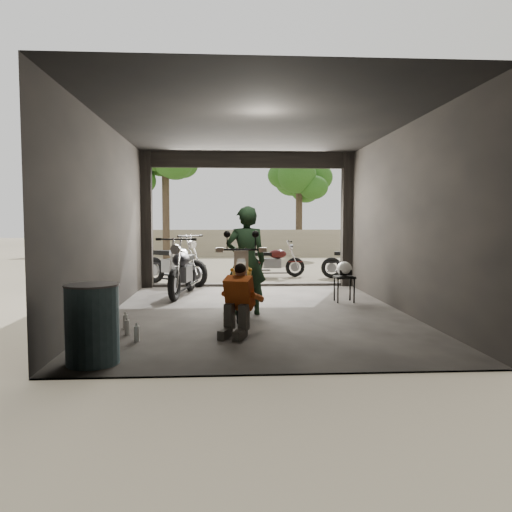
{
  "coord_description": "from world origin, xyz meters",
  "views": [
    {
      "loc": [
        -0.55,
        -8.48,
        1.58
      ],
      "look_at": [
        0.02,
        0.6,
        0.94
      ],
      "focal_mm": 35.0,
      "sensor_mm": 36.0,
      "label": 1
    }
  ],
  "objects": [
    {
      "name": "outside_bike_a",
      "position": [
        -1.79,
        3.88,
        0.63
      ],
      "size": [
        1.9,
        1.78,
        1.25
      ],
      "primitive_type": null,
      "rotation": [
        0.0,
        0.0,
        0.87
      ],
      "color": "black",
      "rests_on": "ground"
    },
    {
      "name": "helmet",
      "position": [
        1.76,
        0.99,
        0.66
      ],
      "size": [
        0.31,
        0.32,
        0.28
      ],
      "primitive_type": "ellipsoid",
      "rotation": [
        0.0,
        0.0,
        0.05
      ],
      "color": "white",
      "rests_on": "stool"
    },
    {
      "name": "outside_bike_b",
      "position": [
        0.83,
        5.52,
        0.52
      ],
      "size": [
        1.54,
        0.65,
        1.04
      ],
      "primitive_type": null,
      "rotation": [
        0.0,
        0.0,
        1.59
      ],
      "color": "#42110F",
      "rests_on": "ground"
    },
    {
      "name": "stool",
      "position": [
        1.75,
        0.98,
        0.45
      ],
      "size": [
        0.38,
        0.38,
        0.52
      ],
      "rotation": [
        0.0,
        0.0,
        -0.05
      ],
      "color": "black",
      "rests_on": "ground"
    },
    {
      "name": "sign_post",
      "position": [
        3.32,
        4.2,
        1.74
      ],
      "size": [
        0.85,
        0.08,
        2.55
      ],
      "rotation": [
        0.0,
        0.0,
        0.29
      ],
      "color": "black",
      "rests_on": "ground"
    },
    {
      "name": "boundary_wall",
      "position": [
        0.0,
        14.0,
        0.6
      ],
      "size": [
        18.0,
        0.3,
        1.2
      ],
      "primitive_type": "cube",
      "color": "gray",
      "rests_on": "ground"
    },
    {
      "name": "mechanic",
      "position": [
        -0.39,
        -1.77,
        0.48
      ],
      "size": [
        0.7,
        0.8,
        0.96
      ],
      "primitive_type": null,
      "rotation": [
        0.0,
        0.0,
        -0.38
      ],
      "color": "orange",
      "rests_on": "ground"
    },
    {
      "name": "oil_drum",
      "position": [
        -2.0,
        -3.0,
        0.44
      ],
      "size": [
        0.61,
        0.61,
        0.89
      ],
      "primitive_type": "cylinder",
      "rotation": [
        0.0,
        0.0,
        0.07
      ],
      "color": "#41646E",
      "rests_on": "ground"
    },
    {
      "name": "outside_bike_c",
      "position": [
        3.03,
        5.02,
        0.55
      ],
      "size": [
        1.7,
        0.9,
        1.09
      ],
      "primitive_type": null,
      "rotation": [
        0.0,
        0.0,
        1.42
      ],
      "color": "black",
      "rests_on": "ground"
    },
    {
      "name": "ground",
      "position": [
        0.0,
        0.0,
        0.0
      ],
      "size": [
        80.0,
        80.0,
        0.0
      ],
      "primitive_type": "plane",
      "color": "#7A6D56",
      "rests_on": "ground"
    },
    {
      "name": "garage",
      "position": [
        0.0,
        0.55,
        1.28
      ],
      "size": [
        7.0,
        7.13,
        3.2
      ],
      "color": "#2D2B28",
      "rests_on": "ground"
    },
    {
      "name": "main_bike",
      "position": [
        -0.27,
        -0.36,
        0.59
      ],
      "size": [
        0.83,
        1.82,
        1.19
      ],
      "primitive_type": null,
      "rotation": [
        0.0,
        0.0,
        -0.06
      ],
      "color": "#EFE2CA",
      "rests_on": "ground"
    },
    {
      "name": "left_bike",
      "position": [
        -1.44,
        2.03,
        0.62
      ],
      "size": [
        1.02,
        1.94,
        1.25
      ],
      "primitive_type": null,
      "rotation": [
        0.0,
        0.0,
        -0.15
      ],
      "color": "black",
      "rests_on": "ground"
    },
    {
      "name": "tree_left",
      "position": [
        -3.0,
        12.5,
        3.99
      ],
      "size": [
        2.2,
        2.2,
        5.6
      ],
      "color": "#382B1E",
      "rests_on": "ground"
    },
    {
      "name": "rider",
      "position": [
        -0.2,
        -0.19,
        0.91
      ],
      "size": [
        0.69,
        0.48,
        1.83
      ],
      "primitive_type": "imported",
      "rotation": [
        0.0,
        0.0,
        3.21
      ],
      "color": "#18301D",
      "rests_on": "ground"
    },
    {
      "name": "tree_right",
      "position": [
        2.8,
        14.0,
        3.56
      ],
      "size": [
        2.2,
        2.2,
        5.0
      ],
      "color": "#382B1E",
      "rests_on": "ground"
    }
  ]
}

